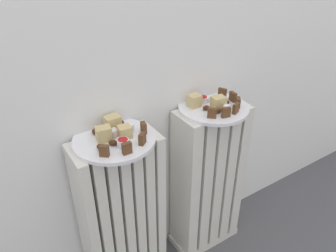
{
  "coord_description": "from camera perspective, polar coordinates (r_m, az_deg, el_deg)",
  "views": [
    {
      "loc": [
        -0.51,
        -0.51,
        1.22
      ],
      "look_at": [
        0.0,
        0.28,
        0.66
      ],
      "focal_mm": 34.93,
      "sensor_mm": 36.0,
      "label": 1
    }
  ],
  "objects": [
    {
      "name": "medjool_date_right_3",
      "position": [
        1.21,
        8.77,
        4.3
      ],
      "size": [
        0.03,
        0.03,
        0.02
      ],
      "primitive_type": "ellipsoid",
      "rotation": [
        0.0,
        0.0,
        0.65
      ],
      "color": "#3D1E0F",
      "rests_on": "plate_right"
    },
    {
      "name": "dark_cake_slice_left_3",
      "position": [
        1.01,
        -4.28,
        -0.3
      ],
      "size": [
        0.02,
        0.03,
        0.03
      ],
      "primitive_type": "cube",
      "rotation": [
        0.0,
        0.0,
        1.34
      ],
      "color": "#56351E",
      "rests_on": "plate_left"
    },
    {
      "name": "dark_cake_slice_left_1",
      "position": [
        0.92,
        -7.19,
        -3.87
      ],
      "size": [
        0.03,
        0.02,
        0.03
      ],
      "primitive_type": "cube",
      "rotation": [
        0.0,
        0.0,
        -0.03
      ],
      "color": "#56351E",
      "rests_on": "plate_left"
    },
    {
      "name": "medjool_date_right_1",
      "position": [
        1.14,
        8.81,
        2.62
      ],
      "size": [
        0.03,
        0.02,
        0.02
      ],
      "primitive_type": "ellipsoid",
      "rotation": [
        0.0,
        0.0,
        0.16
      ],
      "color": "#3D1E0F",
      "rests_on": "plate_right"
    },
    {
      "name": "marble_cake_slice_right_0",
      "position": [
        1.17,
        4.64,
        4.4
      ],
      "size": [
        0.04,
        0.04,
        0.04
      ],
      "primitive_type": "cube",
      "rotation": [
        0.0,
        0.0,
        0.02
      ],
      "color": "tan",
      "rests_on": "plate_right"
    },
    {
      "name": "turkish_delight_left_1",
      "position": [
        1.03,
        -6.87,
        -0.34
      ],
      "size": [
        0.03,
        0.03,
        0.02
      ],
      "primitive_type": "cube",
      "rotation": [
        0.0,
        0.0,
        0.18
      ],
      "color": "white",
      "rests_on": "plate_left"
    },
    {
      "name": "dark_cake_slice_right_4",
      "position": [
        1.23,
        11.25,
        5.03
      ],
      "size": [
        0.01,
        0.03,
        0.04
      ],
      "primitive_type": "cube",
      "rotation": [
        0.0,
        0.0,
        1.51
      ],
      "color": "#56351E",
      "rests_on": "plate_right"
    },
    {
      "name": "turkish_delight_right_1",
      "position": [
        1.22,
        7.69,
        4.7
      ],
      "size": [
        0.03,
        0.03,
        0.02
      ],
      "primitive_type": "cube",
      "rotation": [
        0.0,
        0.0,
        0.72
      ],
      "color": "white",
      "rests_on": "plate_right"
    },
    {
      "name": "plate_left",
      "position": [
        1.01,
        -9.35,
        -2.37
      ],
      "size": [
        0.25,
        0.25,
        0.01
      ],
      "primitive_type": "cylinder",
      "color": "white",
      "rests_on": "radiator_left"
    },
    {
      "name": "medjool_date_left_2",
      "position": [
        1.03,
        -12.62,
        -0.93
      ],
      "size": [
        0.02,
        0.02,
        0.02
      ],
      "primitive_type": "ellipsoid",
      "rotation": [
        0.0,
        0.0,
        1.53
      ],
      "color": "#3D1E0F",
      "rests_on": "plate_left"
    },
    {
      "name": "plate_right",
      "position": [
        1.19,
        7.93,
        3.17
      ],
      "size": [
        0.25,
        0.25,
        0.01
      ],
      "primitive_type": "cylinder",
      "color": "white",
      "rests_on": "radiator_right"
    },
    {
      "name": "dark_cake_slice_left_2",
      "position": [
        0.96,
        -4.52,
        -2.24
      ],
      "size": [
        0.03,
        0.03,
        0.03
      ],
      "primitive_type": "cube",
      "rotation": [
        0.0,
        0.0,
        0.66
      ],
      "color": "#56351E",
      "rests_on": "plate_left"
    },
    {
      "name": "fork",
      "position": [
        1.02,
        -11.61,
        -1.61
      ],
      "size": [
        0.06,
        0.1,
        0.0
      ],
      "color": "#B7B7BC",
      "rests_on": "plate_left"
    },
    {
      "name": "turkish_delight_left_0",
      "position": [
        1.01,
        -9.42,
        -1.21
      ],
      "size": [
        0.03,
        0.03,
        0.02
      ],
      "primitive_type": "cube",
      "rotation": [
        0.0,
        0.0,
        0.28
      ],
      "color": "white",
      "rests_on": "plate_left"
    },
    {
      "name": "dark_cake_slice_right_1",
      "position": [
        1.11,
        10.1,
        2.35
      ],
      "size": [
        0.03,
        0.02,
        0.04
      ],
      "primitive_type": "cube",
      "rotation": [
        0.0,
        0.0,
        -0.2
      ],
      "color": "#56351E",
      "rests_on": "plate_right"
    },
    {
      "name": "marble_cake_slice_left_2",
      "position": [
        1.0,
        -7.57,
        -1.0
      ],
      "size": [
        0.04,
        0.04,
        0.04
      ],
      "primitive_type": "cube",
      "rotation": [
        0.0,
        0.0,
        -0.14
      ],
      "color": "tan",
      "rests_on": "plate_left"
    },
    {
      "name": "medjool_date_left_3",
      "position": [
        0.97,
        -9.59,
        -2.91
      ],
      "size": [
        0.03,
        0.03,
        0.02
      ],
      "primitive_type": "ellipsoid",
      "rotation": [
        0.0,
        0.0,
        2.66
      ],
      "color": "#3D1E0F",
      "rests_on": "plate_left"
    },
    {
      "name": "dark_cake_slice_right_5",
      "position": [
        1.25,
        9.45,
        5.72
      ],
      "size": [
        0.03,
        0.03,
        0.04
      ],
      "primitive_type": "cube",
      "rotation": [
        0.0,
        0.0,
        2.07
      ],
      "color": "#56351E",
      "rests_on": "plate_right"
    },
    {
      "name": "medjool_date_right_0",
      "position": [
        1.15,
        6.63,
        3.16
      ],
      "size": [
        0.03,
        0.02,
        0.02
      ],
      "primitive_type": "ellipsoid",
      "rotation": [
        0.0,
        0.0,
        0.03
      ],
      "color": "#3D1E0F",
      "rests_on": "plate_right"
    },
    {
      "name": "radiator_right",
      "position": [
        1.38,
        6.91,
        -9.6
      ],
      "size": [
        0.29,
        0.14,
        0.67
      ],
      "color": "silver",
      "rests_on": "ground_plane"
    },
    {
      "name": "radiator_left",
      "position": [
        1.23,
        -7.96,
        -15.94
      ],
      "size": [
        0.29,
        0.14,
        0.67
      ],
      "color": "silver",
      "rests_on": "ground_plane"
    },
    {
      "name": "turkish_delight_right_0",
      "position": [
        1.15,
        10.25,
        3.03
      ],
      "size": [
        0.03,
        0.03,
        0.02
      ],
      "primitive_type": "cube",
      "rotation": [
        0.0,
        0.0,
        0.45
      ],
      "color": "white",
      "rests_on": "plate_right"
    },
    {
      "name": "medjool_date_left_0",
      "position": [
        1.07,
        -8.14,
        0.63
      ],
      "size": [
        0.02,
        0.03,
        0.02
      ],
      "primitive_type": "ellipsoid",
      "rotation": [
        0.0,
        0.0,
        1.63
      ],
      "color": "#3D1E0F",
      "rests_on": "plate_left"
    },
    {
      "name": "jam_bowl_right",
      "position": [
        1.21,
        5.96,
        4.7
      ],
      "size": [
        0.04,
        0.04,
        0.02
      ],
      "color": "white",
      "rests_on": "plate_right"
    },
    {
      "name": "jam_bowl_left",
      "position": [
        0.96,
        -7.86,
        -2.85
      ],
      "size": [
        0.04,
        0.04,
        0.02
      ],
      "color": "white",
      "rests_on": "plate_left"
    },
    {
      "name": "marble_cake_slice_left_1",
      "position": [
        1.04,
        -9.61,
        0.53
      ],
      "size": [
        0.05,
        0.04,
        0.05
      ],
      "primitive_type": "cube",
      "rotation": [
        0.0,
        0.0,
        0.01
      ],
      "color": "tan",
      "rests_on": "plate_left"
    },
    {
      "name": "marble_cake_slice_left_0",
      "position": [
        0.99,
        -11.16,
        -1.36
      ],
      "size": [
        0.05,
        0.04,
        0.05
      ],
      "primitive_type": "cube",
      "rotation": [
        0.0,
        0.0,
        -0.18
      ],
      "color": "tan",
      "rests_on": "plate_left"
    },
    {
      "name": "dark_cake_slice_right_2",
      "position": [
        1.15,
        11.75,
        3.03
      ],
      "size": [
        0.03,
        0.02,
        0.04
      ],
      "primitive_type": "cube",
      "rotation": [
        0.0,
        0.0,
        0.37
      ],
      "color": "#56351E",
      "rests_on": "plate_right"
    },
    {
      "name": "dark_cake_slice_right_3",
      "position": [
        1.19,
        12.14,
        4.04
      ],
      "size": [
        0.03,
        0.03,
        0.04
      ],
      "primitive_type": "cube",
      "rotation": [
        0.0,
        0.0,
        0.94
      ],
      "color": "#56351E",
      "rests_on": "plate_right"
    },
    {
      "name": "marble_cake_slice_right_1",
      "position": [
        1.17,
        8.8,
        4.07
      ],
      "size": [
        0.05,
        0.05,
        0.04
      ],
      "primitive_type": "cube",
      "rotation": [
        0.0,
        0.0,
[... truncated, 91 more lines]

